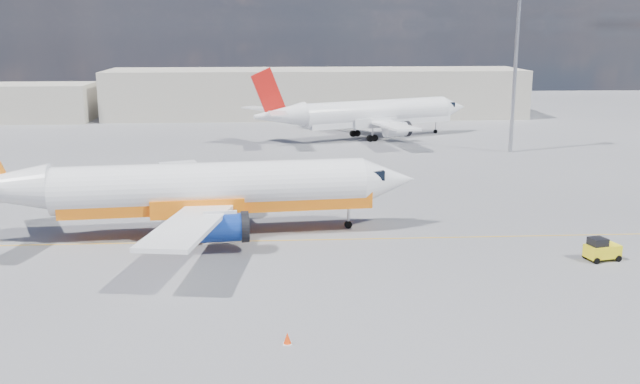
{
  "coord_description": "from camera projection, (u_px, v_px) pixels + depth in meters",
  "views": [
    {
      "loc": [
        -1.85,
        -46.83,
        15.35
      ],
      "look_at": [
        1.26,
        3.41,
        3.5
      ],
      "focal_mm": 40.0,
      "sensor_mm": 36.0,
      "label": 1
    }
  ],
  "objects": [
    {
      "name": "taxi_line",
      "position": [
        303.0,
        240.0,
        52.03
      ],
      "size": [
        70.0,
        0.15,
        0.01
      ],
      "primitive_type": "cube",
      "color": "gold",
      "rests_on": "ground"
    },
    {
      "name": "floodlight_mast",
      "position": [
        516.0,
        48.0,
        85.21
      ],
      "size": [
        1.53,
        1.53,
        20.96
      ],
      "color": "#9D9DA5",
      "rests_on": "ground"
    },
    {
      "name": "main_jet",
      "position": [
        197.0,
        190.0,
        52.51
      ],
      "size": [
        34.55,
        27.23,
        10.48
      ],
      "rotation": [
        0.0,
        0.0,
        0.1
      ],
      "color": "white",
      "rests_on": "ground"
    },
    {
      "name": "traffic_cone",
      "position": [
        287.0,
        338.0,
        35.02
      ],
      "size": [
        0.45,
        0.45,
        0.62
      ],
      "color": "white",
      "rests_on": "ground"
    },
    {
      "name": "second_jet",
      "position": [
        370.0,
        114.0,
        97.66
      ],
      "size": [
        32.91,
        24.82,
        10.1
      ],
      "rotation": [
        0.0,
        0.0,
        0.4
      ],
      "color": "white",
      "rests_on": "ground"
    },
    {
      "name": "ground",
      "position": [
        305.0,
        253.0,
        49.12
      ],
      "size": [
        240.0,
        240.0,
        0.0
      ],
      "primitive_type": "plane",
      "color": "#5A5A5E",
      "rests_on": "ground"
    },
    {
      "name": "terminal_annex",
      "position": [
        10.0,
        103.0,
        115.68
      ],
      "size": [
        26.0,
        10.0,
        6.0
      ],
      "primitive_type": "cube",
      "color": "#BBB2A1",
      "rests_on": "ground"
    },
    {
      "name": "terminal_main",
      "position": [
        316.0,
        93.0,
        121.37
      ],
      "size": [
        70.0,
        14.0,
        8.0
      ],
      "primitive_type": "cube",
      "color": "#BBB2A1",
      "rests_on": "ground"
    },
    {
      "name": "gse_tug",
      "position": [
        602.0,
        249.0,
        47.43
      ],
      "size": [
        2.43,
        1.81,
        1.58
      ],
      "rotation": [
        0.0,
        0.0,
        0.23
      ],
      "color": "black",
      "rests_on": "ground"
    }
  ]
}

